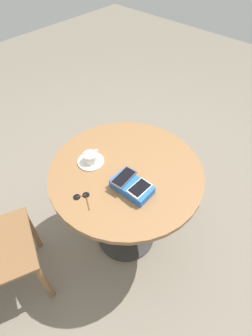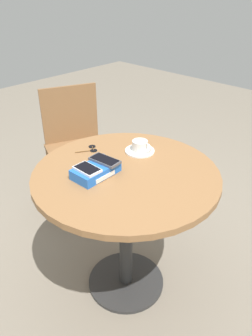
% 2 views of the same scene
% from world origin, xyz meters
% --- Properties ---
extents(ground_plane, '(8.00, 8.00, 0.00)m').
position_xyz_m(ground_plane, '(0.00, 0.00, 0.00)').
color(ground_plane, gray).
extents(round_table, '(0.87, 0.87, 0.74)m').
position_xyz_m(round_table, '(0.00, 0.00, 0.60)').
color(round_table, '#2D2D2D').
rests_on(round_table, ground_plane).
extents(phone_box, '(0.22, 0.13, 0.05)m').
position_xyz_m(phone_box, '(-0.11, 0.08, 0.77)').
color(phone_box, blue).
rests_on(phone_box, round_table).
extents(phone_white, '(0.08, 0.12, 0.01)m').
position_xyz_m(phone_white, '(-0.16, 0.08, 0.80)').
color(phone_white, silver).
rests_on(phone_white, phone_box).
extents(phone_gray, '(0.08, 0.15, 0.01)m').
position_xyz_m(phone_gray, '(-0.06, 0.08, 0.80)').
color(phone_gray, '#515156').
rests_on(phone_gray, phone_box).
extents(saucer, '(0.15, 0.15, 0.01)m').
position_xyz_m(saucer, '(0.19, 0.09, 0.75)').
color(saucer, white).
rests_on(saucer, round_table).
extents(coffee_cup, '(0.08, 0.11, 0.05)m').
position_xyz_m(coffee_cup, '(0.19, 0.08, 0.78)').
color(coffee_cup, white).
rests_on(coffee_cup, saucer).
extents(sunglasses, '(0.13, 0.08, 0.01)m').
position_xyz_m(sunglasses, '(0.04, 0.29, 0.74)').
color(sunglasses, black).
rests_on(sunglasses, round_table).
extents(chair_near_window, '(0.56, 0.56, 0.87)m').
position_xyz_m(chair_near_window, '(0.34, 0.81, 0.46)').
color(chair_near_window, brown).
rests_on(chair_near_window, ground_plane).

